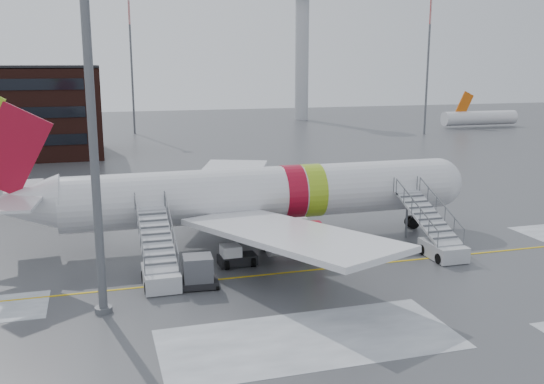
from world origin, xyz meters
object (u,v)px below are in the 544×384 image
object	(u,v)px
airstair_aft	(159,265)
light_mast_near	(85,14)
uld_container	(198,273)
airstair_fwd	(437,239)
pushback_tug	(235,256)
airliner	(251,195)

from	to	relation	value
airstair_aft	light_mast_near	world-z (taller)	light_mast_near
airstair_aft	uld_container	size ratio (longest dim) A/B	3.23
airstair_fwd	airstair_aft	xyz separation A→B (m)	(-18.46, 0.00, 0.00)
airstair_aft	light_mast_near	size ratio (longest dim) A/B	0.27
uld_container	light_mast_near	distance (m)	15.13
airstair_fwd	pushback_tug	size ratio (longest dim) A/B	3.14
airstair_fwd	pushback_tug	xyz separation A→B (m)	(-13.54, 1.63, -0.46)
uld_container	light_mast_near	xyz separation A→B (m)	(-5.31, -2.20, 14.00)
airstair_fwd	light_mast_near	distance (m)	26.00
airstair_aft	light_mast_near	xyz separation A→B (m)	(-3.27, -3.65, 13.80)
airliner	pushback_tug	size ratio (longest dim) A/B	14.29
airliner	airstair_aft	size ratio (longest dim) A/B	4.55
airliner	airstair_fwd	size ratio (longest dim) A/B	4.55
airstair_aft	airstair_fwd	bearing A→B (deg)	0.00
light_mast_near	airliner	bearing A→B (deg)	43.98
airstair_fwd	airstair_aft	bearing A→B (deg)	180.00
airstair_aft	pushback_tug	xyz separation A→B (m)	(4.92, 1.63, -0.46)
pushback_tug	airliner	bearing A→B (deg)	64.32
pushback_tug	uld_container	world-z (taller)	uld_container
airliner	airstair_aft	bearing A→B (deg)	-138.08
airstair_fwd	airstair_aft	world-z (taller)	same
light_mast_near	airstair_fwd	bearing A→B (deg)	9.53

